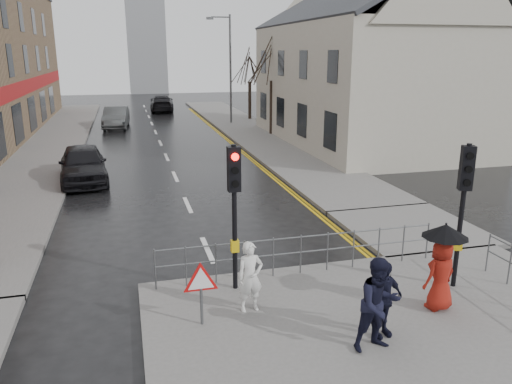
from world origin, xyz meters
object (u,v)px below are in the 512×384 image
pedestrian_b (379,305)px  car_parked (83,164)px  pedestrian_a (250,277)px  pedestrian_with_umbrella (442,262)px  car_mid (116,117)px  pedestrian_d (382,299)px

pedestrian_b → car_parked: size_ratio=0.38×
pedestrian_b → car_parked: bearing=105.7°
pedestrian_a → pedestrian_with_umbrella: pedestrian_with_umbrella is taller
car_mid → pedestrian_d: bearing=-75.5°
pedestrian_a → car_parked: 13.56m
pedestrian_with_umbrella → pedestrian_d: size_ratio=1.24×
pedestrian_with_umbrella → pedestrian_d: (-1.71, -0.64, -0.31)m
pedestrian_a → car_parked: (-4.20, 12.89, -0.10)m
pedestrian_d → car_mid: 31.25m
car_parked → car_mid: size_ratio=1.01×
car_parked → pedestrian_a: bearing=-77.0°
pedestrian_b → pedestrian_with_umbrella: bearing=20.6°
pedestrian_with_umbrella → pedestrian_d: bearing=-159.6°
pedestrian_a → pedestrian_d: bearing=-41.8°
pedestrian_a → pedestrian_b: 2.76m
pedestrian_d → pedestrian_with_umbrella: bearing=11.7°
car_parked → car_mid: (1.25, 16.34, -0.04)m
pedestrian_b → car_parked: pedestrian_b is taller
pedestrian_a → pedestrian_d: size_ratio=1.00×
pedestrian_b → pedestrian_d: size_ratio=1.16×
pedestrian_b → pedestrian_a: bearing=127.3°
pedestrian_with_umbrella → pedestrian_a: bearing=166.2°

